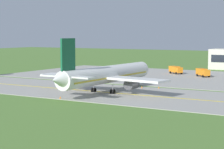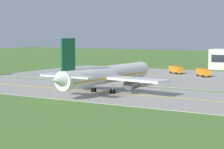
# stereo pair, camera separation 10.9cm
# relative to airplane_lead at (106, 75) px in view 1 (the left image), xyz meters

# --- Properties ---
(ground_plane) EXTENTS (500.00, 500.00, 0.00)m
(ground_plane) POSITION_rel_airplane_lead_xyz_m (7.32, -0.33, -4.13)
(ground_plane) COLOR #517A33
(taxiway_strip) EXTENTS (240.00, 28.00, 0.10)m
(taxiway_strip) POSITION_rel_airplane_lead_xyz_m (7.32, -0.33, -4.08)
(taxiway_strip) COLOR #9E9B93
(taxiway_strip) RESTS_ON ground
(taxiway_centreline) EXTENTS (220.00, 0.60, 0.01)m
(taxiway_centreline) POSITION_rel_airplane_lead_xyz_m (7.32, -0.33, -4.03)
(taxiway_centreline) COLOR yellow
(taxiway_centreline) RESTS_ON taxiway_strip
(airplane_lead) EXTENTS (32.52, 39.55, 12.70)m
(airplane_lead) POSITION_rel_airplane_lead_xyz_m (0.00, 0.00, 0.00)
(airplane_lead) COLOR white
(airplane_lead) RESTS_ON ground
(service_truck_baggage) EXTENTS (5.73, 5.65, 2.60)m
(service_truck_baggage) POSITION_rel_airplane_lead_xyz_m (7.32, 46.20, -2.60)
(service_truck_baggage) COLOR orange
(service_truck_baggage) RESTS_ON ground
(service_truck_catering) EXTENTS (6.01, 5.27, 2.60)m
(service_truck_catering) POSITION_rel_airplane_lead_xyz_m (-3.89, 51.17, -2.60)
(service_truck_catering) COLOR orange
(service_truck_catering) RESTS_ON ground
(traffic_cone_near_edge) EXTENTS (0.44, 0.44, 0.60)m
(traffic_cone_near_edge) POSITION_rel_airplane_lead_xyz_m (3.69, 10.91, -3.83)
(traffic_cone_near_edge) COLOR orange
(traffic_cone_near_edge) RESTS_ON ground
(traffic_cone_mid_edge) EXTENTS (0.44, 0.44, 0.60)m
(traffic_cone_mid_edge) POSITION_rel_airplane_lead_xyz_m (7.57, 12.51, -3.83)
(traffic_cone_mid_edge) COLOR orange
(traffic_cone_mid_edge) RESTS_ON ground
(traffic_cone_far_edge) EXTENTS (0.44, 0.44, 0.60)m
(traffic_cone_far_edge) POSITION_rel_airplane_lead_xyz_m (-3.15, -13.41, -3.83)
(traffic_cone_far_edge) COLOR orange
(traffic_cone_far_edge) RESTS_ON ground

